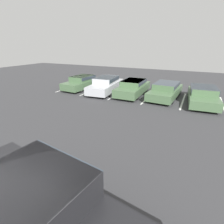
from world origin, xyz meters
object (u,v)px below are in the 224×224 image
parked_sedan_a (82,82)px  parked_sedan_d (166,90)px  parked_sedan_b (106,84)px  parked_sedan_e (203,95)px  parked_sedan_c (133,87)px  wheel_stop_curb (133,86)px

parked_sedan_a → parked_sedan_d: parked_sedan_a is taller
parked_sedan_b → parked_sedan_e: parked_sedan_b is taller
parked_sedan_a → parked_sedan_d: (7.71, 0.34, -0.01)m
parked_sedan_a → parked_sedan_b: 2.63m
parked_sedan_c → parked_sedan_d: parked_sedan_c is taller
parked_sedan_c → parked_sedan_e: parked_sedan_c is taller
parked_sedan_a → wheel_stop_curb: parked_sedan_a is taller
parked_sedan_a → parked_sedan_e: bearing=93.0°
parked_sedan_a → parked_sedan_c: (5.08, 0.07, 0.01)m
parked_sedan_d → parked_sedan_a: bearing=-83.5°
wheel_stop_curb → parked_sedan_c: bearing=-70.4°
parked_sedan_d → wheel_stop_curb: parked_sedan_d is taller
parked_sedan_e → wheel_stop_curb: 6.77m
parked_sedan_b → parked_sedan_d: bearing=90.1°
parked_sedan_c → wheel_stop_curb: 2.81m
parked_sedan_a → parked_sedan_d: bearing=95.7°
parked_sedan_c → wheel_stop_curb: size_ratio=2.81×
parked_sedan_a → parked_sedan_c: 5.08m
parked_sedan_e → parked_sedan_c: bearing=-95.6°
parked_sedan_a → parked_sedan_d: size_ratio=0.91×
parked_sedan_c → wheel_stop_curb: bearing=-160.8°
parked_sedan_d → parked_sedan_e: size_ratio=1.02×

